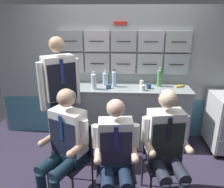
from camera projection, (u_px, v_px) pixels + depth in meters
The scene contains 19 objects.
galley_bulkhead at pixel (123, 75), 3.67m from camera, with size 4.20×0.14×2.15m.
galley_counter at pixel (125, 115), 3.60m from camera, with size 1.98×0.53×0.96m.
service_trolley at pixel (224, 121), 3.42m from camera, with size 0.40×0.65×0.89m.
folding_chair_left at pixel (75, 150), 2.59m from camera, with size 0.54×0.54×0.86m.
crew_member_left at pixel (64, 142), 2.39m from camera, with size 0.59×0.70×1.31m.
folding_chair_center at pixel (115, 158), 2.45m from camera, with size 0.44×0.44×0.86m.
crew_member_center at pixel (116, 155), 2.24m from camera, with size 0.48×0.61×1.25m.
folding_chair_right at pixel (161, 152), 2.56m from camera, with size 0.46×0.46×0.86m.
crew_member_right at pixel (167, 145), 2.35m from camera, with size 0.52×0.67×1.31m.
crew_member_standing at pixel (60, 91), 2.94m from camera, with size 0.47×0.41×1.76m.
water_bottle_short at pixel (114, 79), 3.42m from camera, with size 0.06×0.06×0.27m.
water_bottle_clear at pixel (159, 78), 3.43m from camera, with size 0.07×0.07×0.29m.
water_bottle_tall at pixel (94, 81), 3.30m from camera, with size 0.08×0.08×0.27m.
sparkling_bottle_green at pixel (105, 78), 3.51m from camera, with size 0.08×0.08×0.23m.
paper_cup_tan at pixel (109, 86), 3.37m from camera, with size 0.08×0.08×0.06m.
coffee_cup_spare at pixel (141, 83), 3.52m from camera, with size 0.06×0.06×0.08m.
paper_cup_blue at pixel (143, 88), 3.28m from camera, with size 0.07×0.07×0.08m.
espresso_cup_small at pixel (149, 86), 3.36m from camera, with size 0.07×0.07×0.07m.
snack_banana at pixel (180, 86), 3.42m from camera, with size 0.17×0.10×0.04m.
Camera 1 is at (0.03, -2.19, 2.03)m, focal length 36.00 mm.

